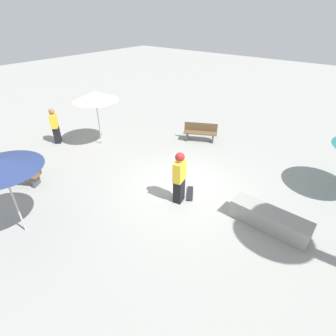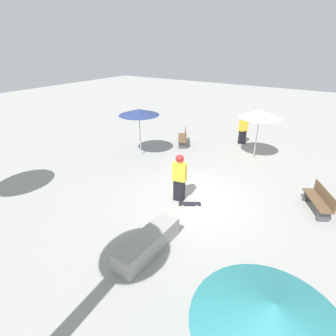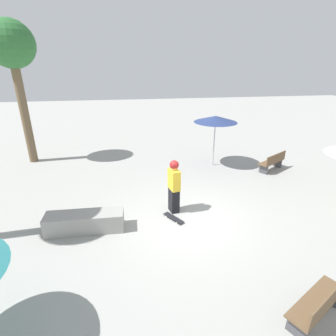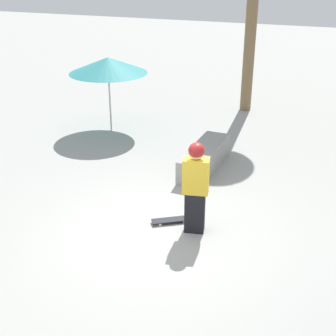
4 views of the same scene
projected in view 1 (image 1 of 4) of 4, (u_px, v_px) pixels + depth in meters
name	position (u px, v px, depth m)	size (l,w,h in m)	color
ground_plane	(181.00, 189.00, 9.47)	(60.00, 60.00, 0.00)	#9E9E99
skater_main	(179.00, 176.00, 8.39)	(0.37, 0.53, 1.84)	black
skateboard	(190.00, 193.00, 9.17)	(0.60, 0.78, 0.07)	black
concrete_ledge	(269.00, 219.00, 7.70)	(2.30, 0.71, 0.58)	gray
bench_near	(200.00, 132.00, 12.74)	(1.62, 1.13, 0.85)	#47474C
bench_far	(19.00, 173.00, 9.58)	(1.60, 1.20, 0.85)	#47474C
shade_umbrella_cream	(95.00, 96.00, 11.45)	(2.02, 2.02, 2.50)	#B7B7BC
shade_umbrella_navy	(0.00, 164.00, 6.53)	(2.02, 2.02, 2.43)	#B7B7BC
bystander_watching	(55.00, 126.00, 12.32)	(0.51, 0.50, 1.69)	black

